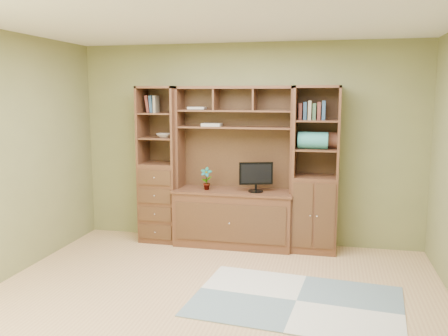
% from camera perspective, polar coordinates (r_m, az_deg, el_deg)
% --- Properties ---
extents(room, '(4.60, 4.10, 2.64)m').
position_cam_1_polar(room, '(4.27, -1.76, 0.19)').
color(room, tan).
rests_on(room, ground).
extents(center_hutch, '(1.54, 0.53, 2.05)m').
position_cam_1_polar(center_hutch, '(6.02, 1.15, 0.05)').
color(center_hutch, '#512E1C').
rests_on(center_hutch, ground).
extents(left_tower, '(0.50, 0.45, 2.05)m').
position_cam_1_polar(left_tower, '(6.33, -7.68, 0.41)').
color(left_tower, '#512E1C').
rests_on(left_tower, ground).
extents(right_tower, '(0.55, 0.45, 2.05)m').
position_cam_1_polar(right_tower, '(5.94, 10.96, -0.22)').
color(right_tower, '#512E1C').
rests_on(right_tower, ground).
extents(rug, '(2.05, 1.47, 0.01)m').
position_cam_1_polar(rug, '(4.71, 8.70, -15.55)').
color(rug, '#A6ADAC').
rests_on(rug, ground).
extents(monitor, '(0.46, 0.31, 0.52)m').
position_cam_1_polar(monitor, '(5.94, 3.87, -0.43)').
color(monitor, black).
rests_on(monitor, center_hutch).
extents(orchid, '(0.15, 0.10, 0.29)m').
position_cam_1_polar(orchid, '(6.09, -2.15, -1.27)').
color(orchid, '#A55A37').
rests_on(orchid, center_hutch).
extents(magazines, '(0.24, 0.18, 0.04)m').
position_cam_1_polar(magazines, '(6.12, -1.48, 5.23)').
color(magazines, '#B2A797').
rests_on(magazines, center_hutch).
extents(bowl, '(0.20, 0.20, 0.05)m').
position_cam_1_polar(bowl, '(6.26, -7.17, 3.92)').
color(bowl, silver).
rests_on(bowl, left_tower).
extents(blanket_teal, '(0.36, 0.21, 0.21)m').
position_cam_1_polar(blanket_teal, '(5.85, 10.65, 3.28)').
color(blanket_teal, teal).
rests_on(blanket_teal, right_tower).
extents(blanket_red, '(0.35, 0.20, 0.20)m').
position_cam_1_polar(blanket_red, '(5.97, 11.93, 3.31)').
color(blanket_red, brown).
rests_on(blanket_red, right_tower).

